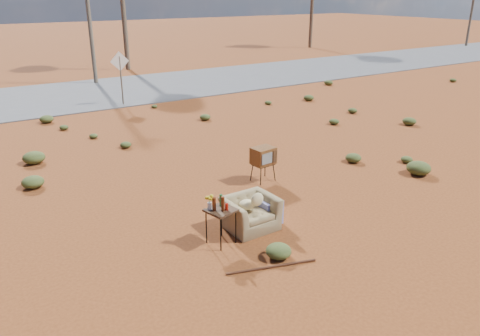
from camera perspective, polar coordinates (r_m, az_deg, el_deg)
ground at (r=9.44m, az=2.10°, el=-7.50°), size 140.00×140.00×0.00m
highway at (r=22.76m, az=-20.16°, el=8.26°), size 140.00×7.00×0.04m
armchair at (r=9.38m, az=1.63°, el=-4.90°), size 1.18×0.77×0.87m
tv_unit at (r=11.54m, az=2.87°, el=1.43°), size 0.59×0.49×0.87m
side_table at (r=8.64m, az=-2.66°, el=-4.93°), size 0.59×0.59×0.99m
rusty_bar at (r=8.25m, az=3.87°, el=-11.92°), size 1.58×0.51×0.04m
road_sign at (r=20.04m, az=-14.39°, el=11.65°), size 0.78×0.06×2.19m
scrub_patch at (r=12.65m, az=-12.48°, el=0.26°), size 17.49×8.07×0.33m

